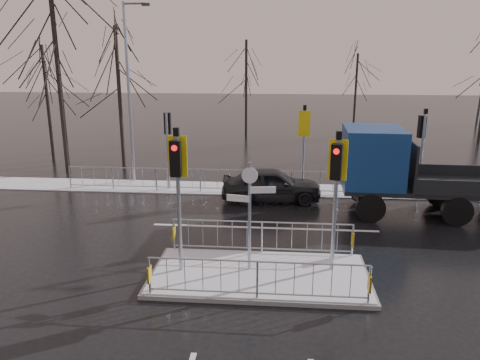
# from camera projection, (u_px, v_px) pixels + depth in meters

# --- Properties ---
(ground) EXTENTS (120.00, 120.00, 0.00)m
(ground) POSITION_uv_depth(u_px,v_px,m) (260.00, 277.00, 12.94)
(ground) COLOR black
(ground) RESTS_ON ground
(snow_verge) EXTENTS (30.00, 2.00, 0.04)m
(snow_verge) POSITION_uv_depth(u_px,v_px,m) (268.00, 189.00, 21.21)
(snow_verge) COLOR silver
(snow_verge) RESTS_ON ground
(lane_markings) EXTENTS (8.00, 11.38, 0.01)m
(lane_markings) POSITION_uv_depth(u_px,v_px,m) (259.00, 283.00, 12.62)
(lane_markings) COLOR silver
(lane_markings) RESTS_ON ground
(traffic_island) EXTENTS (6.00, 3.04, 4.15)m
(traffic_island) POSITION_uv_depth(u_px,v_px,m) (259.00, 264.00, 12.85)
(traffic_island) COLOR slate
(traffic_island) RESTS_ON ground
(far_kerb_fixtures) EXTENTS (18.00, 0.65, 3.83)m
(far_kerb_fixtures) POSITION_uv_depth(u_px,v_px,m) (275.00, 171.00, 20.43)
(far_kerb_fixtures) COLOR #9298A0
(far_kerb_fixtures) RESTS_ON ground
(car_far_lane) EXTENTS (4.25, 1.98, 1.41)m
(car_far_lane) POSITION_uv_depth(u_px,v_px,m) (271.00, 184.00, 19.48)
(car_far_lane) COLOR black
(car_far_lane) RESTS_ON ground
(flatbed_truck) EXTENTS (7.23, 2.89, 3.30)m
(flatbed_truck) POSITION_uv_depth(u_px,v_px,m) (399.00, 169.00, 17.71)
(flatbed_truck) COLOR black
(flatbed_truck) RESTS_ON ground
(tree_near_a) EXTENTS (4.75, 4.75, 8.97)m
(tree_near_a) POSITION_uv_depth(u_px,v_px,m) (56.00, 51.00, 22.78)
(tree_near_a) COLOR black
(tree_near_a) RESTS_ON ground
(tree_near_b) EXTENTS (4.00, 4.00, 7.55)m
(tree_near_b) POSITION_uv_depth(u_px,v_px,m) (118.00, 70.00, 24.27)
(tree_near_b) COLOR black
(tree_near_b) RESTS_ON ground
(tree_near_c) EXTENTS (3.50, 3.50, 6.61)m
(tree_near_c) POSITION_uv_depth(u_px,v_px,m) (45.00, 81.00, 25.77)
(tree_near_c) COLOR black
(tree_near_c) RESTS_ON ground
(tree_far_a) EXTENTS (3.75, 3.75, 7.08)m
(tree_far_a) POSITION_uv_depth(u_px,v_px,m) (246.00, 70.00, 32.99)
(tree_far_a) COLOR black
(tree_far_a) RESTS_ON ground
(tree_far_b) EXTENTS (3.25, 3.25, 6.14)m
(tree_far_b) POSITION_uv_depth(u_px,v_px,m) (356.00, 78.00, 34.41)
(tree_far_b) COLOR black
(tree_far_b) RESTS_ON ground
(street_lamp_left) EXTENTS (1.25, 0.18, 8.20)m
(street_lamp_left) POSITION_uv_depth(u_px,v_px,m) (130.00, 87.00, 21.43)
(street_lamp_left) COLOR #9298A0
(street_lamp_left) RESTS_ON ground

